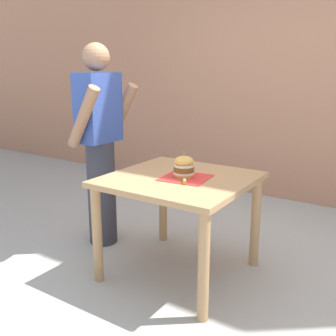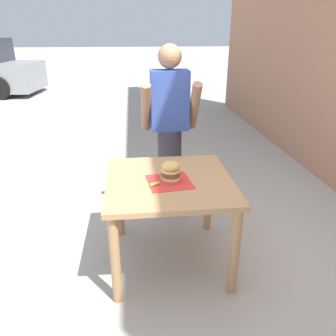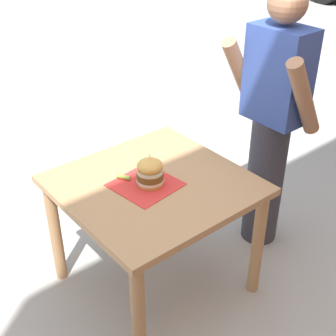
% 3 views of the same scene
% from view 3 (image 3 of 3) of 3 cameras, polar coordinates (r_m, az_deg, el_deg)
% --- Properties ---
extents(ground_plane, '(80.00, 80.00, 0.00)m').
position_cam_3_polar(ground_plane, '(3.00, -1.52, -13.71)').
color(ground_plane, '#ADAAA3').
extents(patio_table, '(0.95, 0.97, 0.75)m').
position_cam_3_polar(patio_table, '(2.59, -1.71, -3.96)').
color(patio_table, tan).
rests_on(patio_table, ground).
extents(serving_paper, '(0.35, 0.35, 0.00)m').
position_cam_3_polar(serving_paper, '(2.50, -2.77, -2.03)').
color(serving_paper, red).
rests_on(serving_paper, patio_table).
extents(sandwich, '(0.15, 0.15, 0.18)m').
position_cam_3_polar(sandwich, '(2.46, -2.20, -0.51)').
color(sandwich, gold).
rests_on(sandwich, serving_paper).
extents(pickle_spear, '(0.08, 0.06, 0.02)m').
position_cam_3_polar(pickle_spear, '(2.55, -5.42, -1.12)').
color(pickle_spear, '#8EA83D').
rests_on(pickle_spear, serving_paper).
extents(diner_across_table, '(0.55, 0.35, 1.69)m').
position_cam_3_polar(diner_across_table, '(2.93, 12.55, 5.56)').
color(diner_across_table, '#33333D').
rests_on(diner_across_table, ground).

